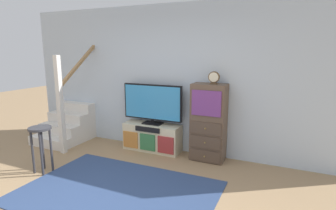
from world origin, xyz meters
TOP-DOWN VIEW (x-y plane):
  - back_wall at (0.00, 2.46)m, footprint 6.40×0.12m
  - area_rug at (0.00, 0.60)m, footprint 2.60×1.80m
  - media_console at (-0.30, 2.19)m, footprint 1.10×0.38m
  - television at (-0.30, 2.22)m, footprint 1.18×0.22m
  - side_cabinet at (0.79, 2.20)m, footprint 0.58×0.38m
  - desk_clock at (0.86, 2.19)m, footprint 0.18×0.08m
  - staircase at (-2.24, 2.20)m, footprint 1.00×1.36m
  - bar_stool_near at (-1.42, 0.65)m, footprint 0.34×0.34m

SIDE VIEW (x-z plane):
  - area_rug at x=0.00m, z-range 0.00..0.01m
  - media_console at x=-0.30m, z-range 0.00..0.52m
  - staircase at x=-2.24m, z-range -0.73..1.47m
  - bar_stool_near at x=-1.42m, z-range 0.18..0.91m
  - side_cabinet at x=0.79m, z-range 0.00..1.33m
  - television at x=-0.30m, z-range 0.54..1.29m
  - back_wall at x=0.00m, z-range 0.00..2.70m
  - desk_clock at x=0.86m, z-range 1.33..1.54m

